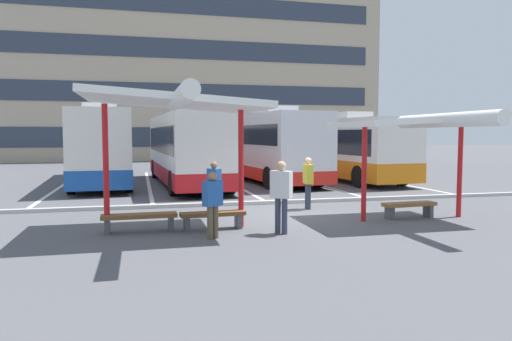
{
  "coord_description": "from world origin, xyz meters",
  "views": [
    {
      "loc": [
        -4.37,
        -13.69,
        2.4
      ],
      "look_at": [
        -0.01,
        4.07,
        1.01
      ],
      "focal_mm": 33.56,
      "sensor_mm": 36.0,
      "label": 1
    }
  ],
  "objects_px": {
    "waiting_passenger_0": "(213,201)",
    "waiting_passenger_3": "(281,191)",
    "coach_bus_1": "(187,149)",
    "bench_2": "(409,206)",
    "coach_bus_3": "(335,149)",
    "waiting_passenger_2": "(214,184)",
    "bench_1": "(213,216)",
    "coach_bus_0": "(102,147)",
    "waiting_shelter_0": "(176,104)",
    "waiting_shelter_1": "(420,123)",
    "bench_0": "(139,218)",
    "waiting_passenger_1": "(308,179)",
    "coach_bus_2": "(266,146)"
  },
  "relations": [
    {
      "from": "waiting_passenger_0",
      "to": "waiting_passenger_3",
      "type": "relative_size",
      "value": 0.88
    },
    {
      "from": "coach_bus_1",
      "to": "bench_2",
      "type": "relative_size",
      "value": 6.95
    },
    {
      "from": "coach_bus_3",
      "to": "waiting_passenger_2",
      "type": "xyz_separation_m",
      "value": [
        -8.24,
        -10.12,
        -0.71
      ]
    },
    {
      "from": "coach_bus_1",
      "to": "bench_1",
      "type": "distance_m",
      "value": 11.08
    },
    {
      "from": "coach_bus_0",
      "to": "coach_bus_3",
      "type": "distance_m",
      "value": 12.21
    },
    {
      "from": "waiting_passenger_0",
      "to": "coach_bus_3",
      "type": "bearing_deg",
      "value": 56.97
    },
    {
      "from": "waiting_shelter_0",
      "to": "waiting_shelter_1",
      "type": "height_order",
      "value": "waiting_shelter_0"
    },
    {
      "from": "bench_0",
      "to": "waiting_passenger_2",
      "type": "xyz_separation_m",
      "value": [
        2.2,
        2.24,
        0.56
      ]
    },
    {
      "from": "waiting_passenger_3",
      "to": "bench_1",
      "type": "bearing_deg",
      "value": 148.98
    },
    {
      "from": "waiting_passenger_1",
      "to": "waiting_passenger_2",
      "type": "relative_size",
      "value": 1.05
    },
    {
      "from": "waiting_shelter_0",
      "to": "waiting_passenger_2",
      "type": "relative_size",
      "value": 3.42
    },
    {
      "from": "bench_1",
      "to": "coach_bus_0",
      "type": "bearing_deg",
      "value": 105.53
    },
    {
      "from": "coach_bus_0",
      "to": "coach_bus_3",
      "type": "relative_size",
      "value": 0.96
    },
    {
      "from": "coach_bus_0",
      "to": "waiting_shelter_1",
      "type": "bearing_deg",
      "value": -54.39
    },
    {
      "from": "coach_bus_3",
      "to": "waiting_passenger_0",
      "type": "relative_size",
      "value": 8.04
    },
    {
      "from": "waiting_shelter_0",
      "to": "coach_bus_2",
      "type": "bearing_deg",
      "value": 65.65
    },
    {
      "from": "coach_bus_1",
      "to": "waiting_passenger_3",
      "type": "bearing_deg",
      "value": -84.75
    },
    {
      "from": "waiting_passenger_3",
      "to": "waiting_passenger_1",
      "type": "bearing_deg",
      "value": 60.7
    },
    {
      "from": "waiting_shelter_0",
      "to": "bench_0",
      "type": "distance_m",
      "value": 2.95
    },
    {
      "from": "waiting_passenger_1",
      "to": "coach_bus_0",
      "type": "bearing_deg",
      "value": 124.33
    },
    {
      "from": "coach_bus_3",
      "to": "waiting_passenger_1",
      "type": "bearing_deg",
      "value": -117.5
    },
    {
      "from": "coach_bus_2",
      "to": "bench_1",
      "type": "height_order",
      "value": "coach_bus_2"
    },
    {
      "from": "waiting_passenger_2",
      "to": "waiting_shelter_0",
      "type": "bearing_deg",
      "value": -117.8
    },
    {
      "from": "waiting_passenger_1",
      "to": "waiting_passenger_3",
      "type": "relative_size",
      "value": 0.94
    },
    {
      "from": "coach_bus_0",
      "to": "bench_2",
      "type": "xyz_separation_m",
      "value": [
        9.29,
        -12.53,
        -1.44
      ]
    },
    {
      "from": "bench_2",
      "to": "waiting_passenger_0",
      "type": "relative_size",
      "value": 1.06
    },
    {
      "from": "coach_bus_0",
      "to": "waiting_shelter_0",
      "type": "relative_size",
      "value": 2.21
    },
    {
      "from": "bench_1",
      "to": "coach_bus_2",
      "type": "bearing_deg",
      "value": 69.12
    },
    {
      "from": "bench_2",
      "to": "coach_bus_2",
      "type": "bearing_deg",
      "value": 95.53
    },
    {
      "from": "coach_bus_0",
      "to": "waiting_shelter_1",
      "type": "xyz_separation_m",
      "value": [
        9.29,
        -12.97,
        0.95
      ]
    },
    {
      "from": "waiting_passenger_3",
      "to": "coach_bus_3",
      "type": "bearing_deg",
      "value": 62.03
    },
    {
      "from": "waiting_shelter_0",
      "to": "coach_bus_0",
      "type": "bearing_deg",
      "value": 101.65
    },
    {
      "from": "bench_0",
      "to": "waiting_passenger_0",
      "type": "xyz_separation_m",
      "value": [
        1.64,
        -1.17,
        0.54
      ]
    },
    {
      "from": "coach_bus_3",
      "to": "waiting_shelter_0",
      "type": "height_order",
      "value": "coach_bus_3"
    },
    {
      "from": "waiting_shelter_1",
      "to": "bench_2",
      "type": "xyz_separation_m",
      "value": [
        0.0,
        0.44,
        -2.39
      ]
    },
    {
      "from": "coach_bus_0",
      "to": "coach_bus_3",
      "type": "height_order",
      "value": "coach_bus_0"
    },
    {
      "from": "coach_bus_0",
      "to": "coach_bus_2",
      "type": "bearing_deg",
      "value": -5.68
    },
    {
      "from": "waiting_shelter_1",
      "to": "waiting_passenger_0",
      "type": "distance_m",
      "value": 6.23
    },
    {
      "from": "waiting_passenger_1",
      "to": "waiting_passenger_0",
      "type": "bearing_deg",
      "value": -135.28
    },
    {
      "from": "bench_1",
      "to": "bench_2",
      "type": "xyz_separation_m",
      "value": [
        5.72,
        0.3,
        -0.0
      ]
    },
    {
      "from": "waiting_passenger_0",
      "to": "waiting_passenger_3",
      "type": "distance_m",
      "value": 1.69
    },
    {
      "from": "coach_bus_3",
      "to": "bench_0",
      "type": "relative_size",
      "value": 6.76
    },
    {
      "from": "waiting_shelter_0",
      "to": "waiting_passenger_0",
      "type": "relative_size",
      "value": 3.51
    },
    {
      "from": "waiting_shelter_0",
      "to": "waiting_passenger_2",
      "type": "xyz_separation_m",
      "value": [
        1.3,
        2.47,
        -2.24
      ]
    },
    {
      "from": "bench_2",
      "to": "waiting_passenger_1",
      "type": "relative_size",
      "value": 0.98
    },
    {
      "from": "waiting_shelter_0",
      "to": "waiting_passenger_1",
      "type": "relative_size",
      "value": 3.26
    },
    {
      "from": "coach_bus_2",
      "to": "bench_1",
      "type": "relative_size",
      "value": 6.5
    },
    {
      "from": "bench_2",
      "to": "waiting_passenger_3",
      "type": "relative_size",
      "value": 0.93
    },
    {
      "from": "coach_bus_1",
      "to": "waiting_passenger_3",
      "type": "height_order",
      "value": "coach_bus_1"
    },
    {
      "from": "waiting_shelter_0",
      "to": "waiting_passenger_3",
      "type": "relative_size",
      "value": 3.07
    }
  ]
}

